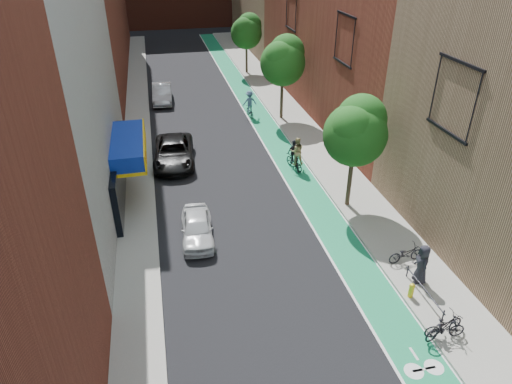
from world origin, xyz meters
TOP-DOWN VIEW (x-y plane):
  - ground at (0.00, 0.00)m, footprint 160.00×160.00m
  - bike_lane at (4.00, 26.00)m, footprint 2.00×68.00m
  - sidewalk_left at (-6.00, 26.00)m, footprint 2.00×68.00m
  - sidewalk_right at (6.50, 26.00)m, footprint 3.00×68.00m
  - building_left_white at (-11.00, 14.00)m, footprint 8.00×20.00m
  - tree_near at (5.65, 10.02)m, footprint 3.40×3.36m
  - tree_mid at (5.65, 24.02)m, footprint 3.55×3.53m
  - tree_far at (5.65, 38.02)m, footprint 3.30×3.25m
  - parked_car_white at (-3.01, 8.78)m, footprint 1.79×3.98m
  - parked_car_black at (-3.55, 17.77)m, footprint 3.01×5.77m
  - parked_car_silver at (-3.74, 30.55)m, footprint 1.85×4.82m
  - cyclist_lane_near at (4.14, 15.04)m, footprint 0.98×1.68m
  - cyclist_lane_mid at (4.03, 15.23)m, footprint 1.08×1.93m
  - cyclist_lane_far at (3.20, 25.18)m, footprint 1.27×1.65m
  - parked_bike_near at (5.40, 0.16)m, footprint 1.95×1.10m
  - parked_bike_mid at (5.40, 0.09)m, footprint 1.62×0.67m
  - parked_bike_far at (6.24, 4.59)m, footprint 1.75×0.69m
  - pedestrian at (6.16, 3.21)m, footprint 0.77×1.02m
  - fire_hydrant at (5.30, 2.38)m, footprint 0.24×0.24m

SIDE VIEW (x-z plane):
  - ground at x=0.00m, z-range 0.00..0.00m
  - bike_lane at x=4.00m, z-range 0.00..0.01m
  - sidewalk_left at x=-6.00m, z-range 0.00..0.15m
  - sidewalk_right at x=6.50m, z-range 0.00..0.15m
  - fire_hydrant at x=5.30m, z-range 0.17..0.86m
  - parked_bike_far at x=6.24m, z-range 0.15..1.06m
  - parked_bike_mid at x=5.40m, z-range 0.15..1.09m
  - parked_bike_near at x=5.40m, z-range 0.15..1.12m
  - parked_car_white at x=-3.01m, z-range 0.00..1.33m
  - cyclist_lane_mid at x=4.03m, z-range -0.26..1.68m
  - parked_car_black at x=-3.55m, z-range 0.00..1.55m
  - parked_car_silver at x=-3.74m, z-range 0.00..1.57m
  - cyclist_lane_near at x=4.14m, z-range -0.13..2.08m
  - cyclist_lane_far at x=3.20m, z-range -0.07..2.13m
  - pedestrian at x=6.16m, z-range 0.15..2.03m
  - tree_far at x=5.65m, z-range 1.40..7.60m
  - tree_near at x=5.65m, z-range 1.45..7.87m
  - tree_mid at x=5.65m, z-range 1.52..8.26m
  - building_left_white at x=-11.00m, z-range 0.00..12.00m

